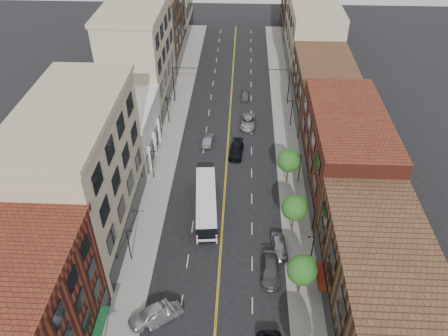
# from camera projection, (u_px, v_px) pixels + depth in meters

# --- Properties ---
(ground) EXTENTS (220.00, 220.00, 0.00)m
(ground) POSITION_uv_depth(u_px,v_px,m) (216.00, 320.00, 47.60)
(ground) COLOR black
(ground) RESTS_ON ground
(sidewalk_left) EXTENTS (4.00, 110.00, 0.15)m
(sidewalk_left) POSITION_uv_depth(u_px,v_px,m) (171.00, 138.00, 75.53)
(sidewalk_left) COLOR gray
(sidewalk_left) RESTS_ON ground
(sidewalk_right) EXTENTS (4.00, 110.00, 0.15)m
(sidewalk_right) POSITION_uv_depth(u_px,v_px,m) (286.00, 141.00, 74.80)
(sidewalk_right) COLOR gray
(sidewalk_right) RESTS_ON ground
(bldg_l_redbrick) EXTENTS (10.00, 16.00, 14.00)m
(bldg_l_redbrick) POSITION_uv_depth(u_px,v_px,m) (22.00, 327.00, 39.20)
(bldg_l_redbrick) COLOR maroon
(bldg_l_redbrick) RESTS_ON ground
(bldg_l_tanoffice) EXTENTS (10.00, 22.00, 18.00)m
(bldg_l_tanoffice) POSITION_uv_depth(u_px,v_px,m) (82.00, 177.00, 52.96)
(bldg_l_tanoffice) COLOR tan
(bldg_l_tanoffice) RESTS_ON ground
(bldg_l_white) EXTENTS (10.00, 14.00, 8.00)m
(bldg_l_white) POSITION_uv_depth(u_px,v_px,m) (122.00, 131.00, 70.23)
(bldg_l_white) COLOR silver
(bldg_l_white) RESTS_ON ground
(bldg_l_far_a) EXTENTS (10.00, 20.00, 18.00)m
(bldg_l_far_a) POSITION_uv_depth(u_px,v_px,m) (139.00, 58.00, 80.57)
(bldg_l_far_a) COLOR tan
(bldg_l_far_a) RESTS_ON ground
(bldg_l_far_b) EXTENTS (10.00, 20.00, 15.00)m
(bldg_l_far_b) POSITION_uv_depth(u_px,v_px,m) (158.00, 27.00, 97.27)
(bldg_l_far_b) COLOR brown
(bldg_l_far_b) RESTS_ON ground
(bldg_r_near) EXTENTS (10.00, 26.00, 10.00)m
(bldg_r_near) POSITION_uv_depth(u_px,v_px,m) (384.00, 298.00, 43.92)
(bldg_r_near) COLOR brown
(bldg_r_near) RESTS_ON ground
(bldg_r_mid) EXTENTS (10.00, 22.00, 12.00)m
(bldg_r_mid) POSITION_uv_depth(u_px,v_px,m) (344.00, 151.00, 62.24)
(bldg_r_mid) COLOR maroon
(bldg_r_mid) RESTS_ON ground
(bldg_r_far_a) EXTENTS (10.00, 20.00, 10.00)m
(bldg_r_far_a) POSITION_uv_depth(u_px,v_px,m) (324.00, 89.00, 79.42)
(bldg_r_far_a) COLOR brown
(bldg_r_far_a) RESTS_ON ground
(bldg_r_far_b) EXTENTS (10.00, 22.00, 14.00)m
(bldg_r_far_b) POSITION_uv_depth(u_px,v_px,m) (312.00, 35.00, 94.76)
(bldg_r_far_b) COLOR tan
(bldg_r_far_b) RESTS_ON ground
(bldg_r_far_c) EXTENTS (10.00, 18.00, 11.00)m
(bldg_r_far_c) POSITION_uv_depth(u_px,v_px,m) (302.00, 12.00, 111.46)
(bldg_r_far_c) COLOR brown
(bldg_r_far_c) RESTS_ON ground
(tree_r_1) EXTENTS (3.40, 3.40, 5.59)m
(tree_r_1) POSITION_uv_depth(u_px,v_px,m) (303.00, 269.00, 47.94)
(tree_r_1) COLOR black
(tree_r_1) RESTS_ON sidewalk_right
(tree_r_2) EXTENTS (3.40, 3.40, 5.59)m
(tree_r_2) POSITION_uv_depth(u_px,v_px,m) (295.00, 207.00, 55.83)
(tree_r_2) COLOR black
(tree_r_2) RESTS_ON sidewalk_right
(tree_r_3) EXTENTS (3.40, 3.40, 5.59)m
(tree_r_3) POSITION_uv_depth(u_px,v_px,m) (290.00, 160.00, 63.72)
(tree_r_3) COLOR black
(tree_r_3) RESTS_ON sidewalk_right
(lamp_l_1) EXTENTS (0.81, 0.55, 5.05)m
(lamp_l_1) POSITION_uv_depth(u_px,v_px,m) (129.00, 243.00, 52.49)
(lamp_l_1) COLOR black
(lamp_l_1) RESTS_ON sidewalk_left
(lamp_l_2) EXTENTS (0.81, 0.55, 5.05)m
(lamp_l_2) POSITION_uv_depth(u_px,v_px,m) (152.00, 163.00, 65.11)
(lamp_l_2) COLOR black
(lamp_l_2) RESTS_ON sidewalk_left
(lamp_l_3) EXTENTS (0.81, 0.55, 5.05)m
(lamp_l_3) POSITION_uv_depth(u_px,v_px,m) (168.00, 109.00, 77.74)
(lamp_l_3) COLOR black
(lamp_l_3) RESTS_ON sidewalk_left
(lamp_r_1) EXTENTS (0.81, 0.55, 5.05)m
(lamp_r_1) POSITION_uv_depth(u_px,v_px,m) (312.00, 249.00, 51.69)
(lamp_r_1) COLOR black
(lamp_r_1) RESTS_ON sidewalk_right
(lamp_r_2) EXTENTS (0.81, 0.55, 5.05)m
(lamp_r_2) POSITION_uv_depth(u_px,v_px,m) (300.00, 167.00, 64.32)
(lamp_r_2) COLOR black
(lamp_r_2) RESTS_ON sidewalk_right
(lamp_r_3) EXTENTS (0.81, 0.55, 5.05)m
(lamp_r_3) POSITION_uv_depth(u_px,v_px,m) (291.00, 112.00, 76.94)
(lamp_r_3) COLOR black
(lamp_r_3) RESTS_ON sidewalk_right
(signal_mast_left) EXTENTS (4.49, 0.18, 7.20)m
(signal_mast_left) POSITION_uv_depth(u_px,v_px,m) (177.00, 80.00, 83.00)
(signal_mast_left) COLOR black
(signal_mast_left) RESTS_ON sidewalk_left
(signal_mast_right) EXTENTS (4.49, 0.18, 7.20)m
(signal_mast_right) POSITION_uv_depth(u_px,v_px,m) (285.00, 82.00, 82.25)
(signal_mast_right) COLOR black
(signal_mast_right) RESTS_ON sidewalk_right
(city_bus) EXTENTS (3.82, 12.53, 3.17)m
(city_bus) POSITION_uv_depth(u_px,v_px,m) (206.00, 202.00, 59.89)
(city_bus) COLOR silver
(city_bus) RESTS_ON ground
(car_angle_a) EXTENTS (4.99, 4.47, 1.64)m
(car_angle_a) POSITION_uv_depth(u_px,v_px,m) (150.00, 314.00, 47.23)
(car_angle_a) COLOR silver
(car_angle_a) RESTS_ON ground
(car_angle_b) EXTENTS (4.14, 3.62, 1.35)m
(car_angle_b) POSITION_uv_depth(u_px,v_px,m) (164.00, 315.00, 47.33)
(car_angle_b) COLOR #999AA0
(car_angle_b) RESTS_ON ground
(car_parked_mid) EXTENTS (2.29, 5.32, 1.53)m
(car_parked_mid) POSITION_uv_depth(u_px,v_px,m) (270.00, 271.00, 51.95)
(car_parked_mid) COLOR #414145
(car_parked_mid) RESTS_ON ground
(car_parked_far) EXTENTS (2.21, 4.65, 1.54)m
(car_parked_far) POSITION_uv_depth(u_px,v_px,m) (279.00, 246.00, 55.02)
(car_parked_far) COLOR #9C9DA3
(car_parked_far) RESTS_ON ground
(car_lane_behind) EXTENTS (1.88, 4.38, 1.40)m
(car_lane_behind) POSITION_uv_depth(u_px,v_px,m) (208.00, 140.00, 74.01)
(car_lane_behind) COLOR #57585D
(car_lane_behind) RESTS_ON ground
(car_lane_a) EXTENTS (2.60, 5.44, 1.53)m
(car_lane_a) POSITION_uv_depth(u_px,v_px,m) (236.00, 150.00, 71.45)
(car_lane_a) COLOR black
(car_lane_a) RESTS_ON ground
(car_lane_b) EXTENTS (2.87, 5.61, 1.52)m
(car_lane_b) POSITION_uv_depth(u_px,v_px,m) (248.00, 122.00, 78.42)
(car_lane_b) COLOR #A5A7AC
(car_lane_b) RESTS_ON ground
(car_lane_c) EXTENTS (1.63, 3.86, 1.30)m
(car_lane_c) POSITION_uv_depth(u_px,v_px,m) (245.00, 95.00, 86.48)
(car_lane_c) COLOR #55565B
(car_lane_c) RESTS_ON ground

